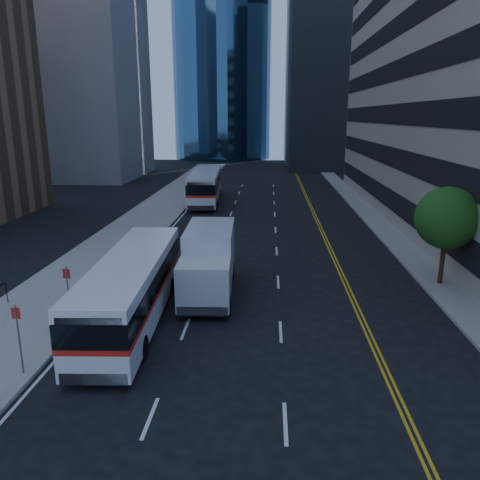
{
  "coord_description": "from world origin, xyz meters",
  "views": [
    {
      "loc": [
        -0.09,
        -15.85,
        8.67
      ],
      "look_at": [
        -1.45,
        6.19,
        2.8
      ],
      "focal_mm": 35.0,
      "sensor_mm": 36.0,
      "label": 1
    }
  ],
  "objects": [
    {
      "name": "sidewalk_west",
      "position": [
        -10.5,
        25.0,
        0.07
      ],
      "size": [
        5.0,
        90.0,
        0.15
      ],
      "primitive_type": "cube",
      "color": "gray",
      "rests_on": "ground"
    },
    {
      "name": "ground",
      "position": [
        0.0,
        0.0,
        0.0
      ],
      "size": [
        160.0,
        160.0,
        0.0
      ],
      "primitive_type": "plane",
      "color": "black",
      "rests_on": "ground"
    },
    {
      "name": "street_tree",
      "position": [
        9.0,
        8.0,
        3.64
      ],
      "size": [
        3.2,
        3.2,
        5.1
      ],
      "color": "#332114",
      "rests_on": "sidewalk_east"
    },
    {
      "name": "sidewalk_east",
      "position": [
        9.0,
        25.0,
        0.07
      ],
      "size": [
        2.0,
        90.0,
        0.15
      ],
      "primitive_type": "cube",
      "color": "gray",
      "rests_on": "ground"
    },
    {
      "name": "midrise_west",
      "position": [
        -28.0,
        52.0,
        17.5
      ],
      "size": [
        18.0,
        18.0,
        35.0
      ],
      "primitive_type": "cube",
      "color": "gray",
      "rests_on": "ground"
    },
    {
      "name": "bus_rear",
      "position": [
        -6.6,
        31.76,
        1.74
      ],
      "size": [
        3.42,
        12.47,
        3.18
      ],
      "rotation": [
        0.0,
        0.0,
        0.06
      ],
      "color": "silver",
      "rests_on": "ground"
    },
    {
      "name": "box_truck",
      "position": [
        -3.01,
        6.13,
        1.71
      ],
      "size": [
        2.6,
        6.88,
        3.25
      ],
      "rotation": [
        0.0,
        0.0,
        0.04
      ],
      "color": "silver",
      "rests_on": "ground"
    },
    {
      "name": "bus_front",
      "position": [
        -5.87,
        2.69,
        1.57
      ],
      "size": [
        2.97,
        11.28,
        2.88
      ],
      "rotation": [
        0.0,
        0.0,
        0.05
      ],
      "color": "white",
      "rests_on": "ground"
    }
  ]
}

